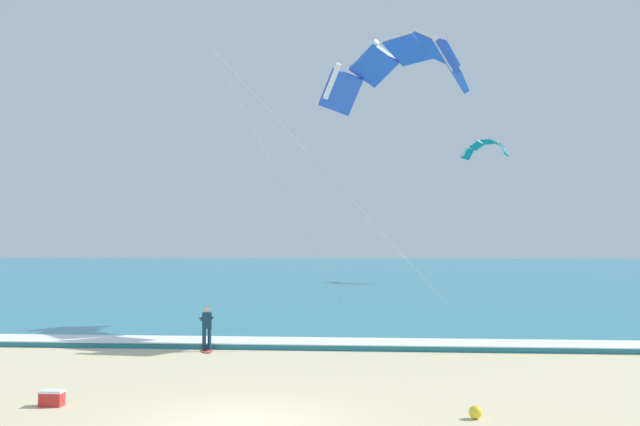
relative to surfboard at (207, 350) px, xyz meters
name	(u,v)px	position (x,y,z in m)	size (l,w,h in m)	color
ground_plane	(239,421)	(3.24, -10.78, -0.03)	(200.00, 200.00, 0.00)	beige
sea	(353,274)	(3.24, 60.42, 0.07)	(200.00, 120.00, 0.20)	teal
surf_foam	(297,341)	(3.24, 1.42, 0.19)	(200.00, 2.11, 0.04)	white
surfboard	(207,350)	(0.00, 0.00, 0.00)	(0.83, 1.47, 0.09)	#E04C38
kitesurfer	(207,326)	(-0.01, 0.02, 0.91)	(0.62, 0.62, 1.69)	#143347
kite_primary	(399,64)	(7.38, 6.87, 12.25)	(10.18, 9.60, 12.46)	blue
kite_distant	(486,147)	(16.39, 44.70, 12.81)	(4.13, 4.06, 1.87)	teal
cooler_box	(52,398)	(-1.76, -9.59, 0.18)	(0.58, 0.38, 0.40)	red
beach_ball	(476,412)	(8.74, -10.13, 0.13)	(0.32, 0.32, 0.32)	yellow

